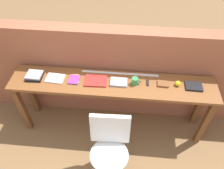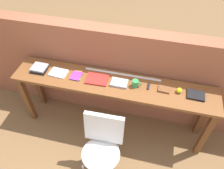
# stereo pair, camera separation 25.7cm
# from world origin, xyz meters

# --- Properties ---
(ground_plane) EXTENTS (40.00, 40.00, 0.00)m
(ground_plane) POSITION_xyz_m (0.00, 0.00, 0.00)
(ground_plane) COLOR brown
(brick_wall_back) EXTENTS (6.00, 0.20, 1.41)m
(brick_wall_back) POSITION_xyz_m (0.00, 0.64, 0.70)
(brick_wall_back) COLOR #935138
(brick_wall_back) RESTS_ON ground
(sideboard) EXTENTS (2.50, 0.44, 0.88)m
(sideboard) POSITION_xyz_m (0.00, 0.30, 0.74)
(sideboard) COLOR brown
(sideboard) RESTS_ON ground
(chair_white_moulded) EXTENTS (0.45, 0.47, 0.89)m
(chair_white_moulded) POSITION_xyz_m (0.03, -0.34, 0.53)
(chair_white_moulded) COLOR white
(chair_white_moulded) RESTS_ON ground
(book_stack_leftmost) EXTENTS (0.19, 0.18, 0.05)m
(book_stack_leftmost) POSITION_xyz_m (-0.96, 0.30, 0.91)
(book_stack_leftmost) COLOR black
(book_stack_leftmost) RESTS_ON sideboard
(magazine_cycling) EXTENTS (0.23, 0.17, 0.02)m
(magazine_cycling) POSITION_xyz_m (-0.70, 0.30, 0.89)
(magazine_cycling) COLOR white
(magazine_cycling) RESTS_ON sideboard
(pamphlet_pile_colourful) EXTENTS (0.14, 0.18, 0.01)m
(pamphlet_pile_colourful) POSITION_xyz_m (-0.47, 0.31, 0.89)
(pamphlet_pile_colourful) COLOR #3399D8
(pamphlet_pile_colourful) RESTS_ON sideboard
(book_open_centre) EXTENTS (0.27, 0.21, 0.02)m
(book_open_centre) POSITION_xyz_m (-0.20, 0.31, 0.89)
(book_open_centre) COLOR red
(book_open_centre) RESTS_ON sideboard
(book_grey_hardcover) EXTENTS (0.20, 0.15, 0.03)m
(book_grey_hardcover) POSITION_xyz_m (0.08, 0.30, 0.89)
(book_grey_hardcover) COLOR #9E9EA3
(book_grey_hardcover) RESTS_ON sideboard
(mug) EXTENTS (0.11, 0.08, 0.09)m
(mug) POSITION_xyz_m (0.27, 0.31, 0.92)
(mug) COLOR #338C4C
(mug) RESTS_ON sideboard
(multitool_folded) EXTENTS (0.03, 0.11, 0.02)m
(multitool_folded) POSITION_xyz_m (0.42, 0.34, 0.89)
(multitool_folded) COLOR black
(multitool_folded) RESTS_ON sideboard
(leather_journal_brown) EXTENTS (0.14, 0.11, 0.02)m
(leather_journal_brown) POSITION_xyz_m (0.60, 0.32, 0.89)
(leather_journal_brown) COLOR brown
(leather_journal_brown) RESTS_ON sideboard
(sports_ball_small) EXTENTS (0.06, 0.06, 0.06)m
(sports_ball_small) POSITION_xyz_m (0.77, 0.33, 0.91)
(sports_ball_small) COLOR yellow
(sports_ball_small) RESTS_ON sideboard
(book_repair_rightmost) EXTENTS (0.20, 0.15, 0.03)m
(book_repair_rightmost) POSITION_xyz_m (0.96, 0.32, 0.89)
(book_repair_rightmost) COLOR black
(book_repair_rightmost) RESTS_ON sideboard
(ruler_metal_back_edge) EXTENTS (0.96, 0.03, 0.00)m
(ruler_metal_back_edge) POSITION_xyz_m (0.08, 0.47, 0.88)
(ruler_metal_back_edge) COLOR silver
(ruler_metal_back_edge) RESTS_ON sideboard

